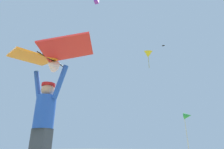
{
  "coord_description": "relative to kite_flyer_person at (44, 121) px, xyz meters",
  "views": [
    {
      "loc": [
        2.88,
        -1.86,
        0.53
      ],
      "look_at": [
        -0.04,
        1.76,
        2.37
      ],
      "focal_mm": 29.66,
      "sensor_mm": 36.0,
      "label": 1
    }
  ],
  "objects": [
    {
      "name": "distant_kite_yellow_high_left",
      "position": [
        -9.1,
        22.38,
        13.5
      ],
      "size": [
        1.62,
        1.69,
        3.2
      ],
      "color": "yellow"
    },
    {
      "name": "distant_kite_purple_low_left",
      "position": [
        -11.14,
        12.28,
        18.33
      ],
      "size": [
        0.83,
        0.84,
        1.0
      ],
      "color": "purple"
    },
    {
      "name": "marker_flag",
      "position": [
        0.59,
        5.88,
        0.64
      ],
      "size": [
        0.3,
        0.24,
        1.82
      ],
      "color": "silver",
      "rests_on": "ground"
    },
    {
      "name": "held_stunt_kite",
      "position": [
        0.02,
        -0.08,
        1.21
      ],
      "size": [
        1.92,
        1.22,
        0.42
      ],
      "color": "black"
    },
    {
      "name": "kite_flyer_person",
      "position": [
        0.0,
        0.0,
        0.0
      ],
      "size": [
        0.81,
        0.41,
        1.92
      ],
      "color": "#424751",
      "rests_on": "ground"
    },
    {
      "name": "distant_kite_black_overhead_distant",
      "position": [
        -8.34,
        27.25,
        17.07
      ],
      "size": [
        0.61,
        0.61,
        0.08
      ],
      "color": "black"
    }
  ]
}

